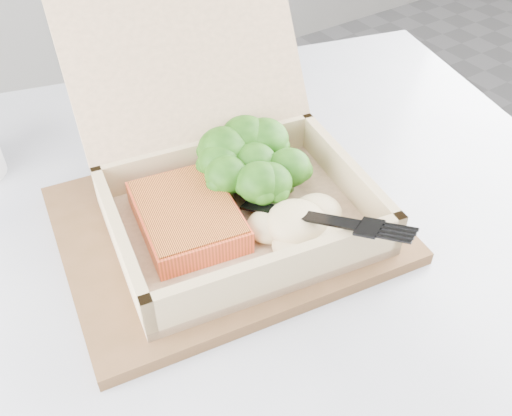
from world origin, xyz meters
TOP-DOWN VIEW (x-y plane):
  - cafe_table at (-0.64, 0.40)m, footprint 1.00×1.00m
  - serving_tray at (-0.62, 0.46)m, footprint 0.35×0.30m
  - takeout_container at (-0.61, 0.48)m, footprint 0.28×0.32m
  - salmon_fillet at (-0.66, 0.46)m, footprint 0.11×0.13m
  - broccoli_pile at (-0.58, 0.47)m, footprint 0.12×0.12m
  - mashed_potatoes at (-0.59, 0.39)m, footprint 0.09×0.08m
  - plastic_fork at (-0.60, 0.41)m, footprint 0.09×0.16m
  - receipt at (-0.54, 0.62)m, footprint 0.12×0.16m

SIDE VIEW (x-z plane):
  - cafe_table at x=-0.64m, z-range 0.18..0.91m
  - receipt at x=-0.54m, z-range 0.74..0.74m
  - serving_tray at x=-0.62m, z-range 0.74..0.75m
  - salmon_fillet at x=-0.66m, z-range 0.76..0.78m
  - mashed_potatoes at x=-0.59m, z-range 0.76..0.79m
  - broccoli_pile at x=-0.58m, z-range 0.76..0.80m
  - plastic_fork at x=-0.60m, z-range 0.77..0.80m
  - takeout_container at x=-0.61m, z-range 0.70..0.90m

